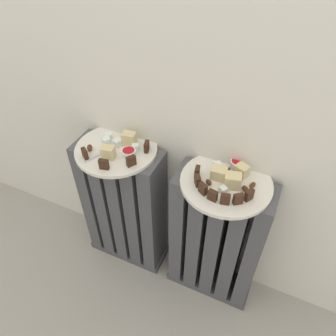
% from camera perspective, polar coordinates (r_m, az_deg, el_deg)
% --- Properties ---
extents(ground_plane, '(6.00, 6.00, 0.00)m').
position_cam_1_polar(ground_plane, '(1.39, -5.28, -25.64)').
color(ground_plane, gray).
extents(radiator_left, '(0.34, 0.13, 0.59)m').
position_cam_1_polar(radiator_left, '(1.32, -7.73, -7.01)').
color(radiator_left, '#47474C').
rests_on(radiator_left, ground_plane).
extents(radiator_right, '(0.34, 0.13, 0.59)m').
position_cam_1_polar(radiator_right, '(1.23, 8.49, -12.73)').
color(radiator_right, '#47474C').
rests_on(radiator_right, ground_plane).
extents(plate_left, '(0.28, 0.28, 0.01)m').
position_cam_1_polar(plate_left, '(1.11, -9.18, 3.34)').
color(plate_left, silver).
rests_on(plate_left, radiator_left).
extents(plate_right, '(0.28, 0.28, 0.01)m').
position_cam_1_polar(plate_right, '(0.99, 10.27, -2.55)').
color(plate_right, silver).
rests_on(plate_right, radiator_right).
extents(dark_cake_slice_left_0, '(0.03, 0.03, 0.04)m').
position_cam_1_polar(dark_cake_slice_left_0, '(1.07, -14.55, 2.46)').
color(dark_cake_slice_left_0, '#382114').
rests_on(dark_cake_slice_left_0, plate_left).
extents(dark_cake_slice_left_1, '(0.03, 0.02, 0.04)m').
position_cam_1_polar(dark_cake_slice_left_1, '(1.02, -11.34, 0.65)').
color(dark_cake_slice_left_1, '#382114').
rests_on(dark_cake_slice_left_1, plate_left).
extents(dark_cake_slice_left_2, '(0.03, 0.03, 0.04)m').
position_cam_1_polar(dark_cake_slice_left_2, '(1.02, -6.58, 1.25)').
color(dark_cake_slice_left_2, '#382114').
rests_on(dark_cake_slice_left_2, plate_left).
extents(dark_cake_slice_left_3, '(0.02, 0.03, 0.04)m').
position_cam_1_polar(dark_cake_slice_left_3, '(1.07, -3.82, 3.82)').
color(dark_cake_slice_left_3, '#382114').
rests_on(dark_cake_slice_left_3, plate_left).
extents(marble_cake_slice_left_0, '(0.05, 0.04, 0.05)m').
position_cam_1_polar(marble_cake_slice_left_0, '(1.10, -6.92, 5.18)').
color(marble_cake_slice_left_0, beige).
rests_on(marble_cake_slice_left_0, plate_left).
extents(marble_cake_slice_left_1, '(0.05, 0.04, 0.04)m').
position_cam_1_polar(marble_cake_slice_left_1, '(1.05, -10.61, 2.73)').
color(marble_cake_slice_left_1, beige).
rests_on(marble_cake_slice_left_1, plate_left).
extents(turkish_delight_left_0, '(0.04, 0.04, 0.03)m').
position_cam_1_polar(turkish_delight_left_0, '(1.12, -10.89, 4.71)').
color(turkish_delight_left_0, white).
rests_on(turkish_delight_left_0, plate_left).
extents(turkish_delight_left_1, '(0.03, 0.03, 0.02)m').
position_cam_1_polar(turkish_delight_left_1, '(1.10, -9.03, 4.45)').
color(turkish_delight_left_1, white).
rests_on(turkish_delight_left_1, plate_left).
extents(turkish_delight_left_2, '(0.03, 0.03, 0.02)m').
position_cam_1_polar(turkish_delight_left_2, '(1.08, -5.82, 3.71)').
color(turkish_delight_left_2, white).
rests_on(turkish_delight_left_2, plate_left).
extents(turkish_delight_left_3, '(0.03, 0.03, 0.02)m').
position_cam_1_polar(turkish_delight_left_3, '(1.14, -10.50, 5.55)').
color(turkish_delight_left_3, white).
rests_on(turkish_delight_left_3, plate_left).
extents(medjool_date_left_0, '(0.03, 0.02, 0.02)m').
position_cam_1_polar(medjool_date_left_0, '(1.17, -7.88, 6.65)').
color(medjool_date_left_0, '#4C2814').
rests_on(medjool_date_left_0, plate_left).
extents(medjool_date_left_1, '(0.03, 0.03, 0.02)m').
position_cam_1_polar(medjool_date_left_1, '(1.11, -13.76, 3.54)').
color(medjool_date_left_1, '#4C2814').
rests_on(medjool_date_left_1, plate_left).
extents(jam_bowl_left, '(0.05, 0.05, 0.02)m').
position_cam_1_polar(jam_bowl_left, '(1.06, -7.00, 2.76)').
color(jam_bowl_left, white).
rests_on(jam_bowl_left, plate_left).
extents(dark_cake_slice_right_0, '(0.02, 0.03, 0.04)m').
position_cam_1_polar(dark_cake_slice_right_0, '(0.98, 5.21, -0.70)').
color(dark_cake_slice_right_0, '#382114').
rests_on(dark_cake_slice_right_0, plate_right).
extents(dark_cake_slice_right_1, '(0.03, 0.03, 0.04)m').
position_cam_1_polar(dark_cake_slice_right_1, '(0.95, 5.27, -2.21)').
color(dark_cake_slice_right_1, '#382114').
rests_on(dark_cake_slice_right_1, plate_right).
extents(dark_cake_slice_right_2, '(0.03, 0.03, 0.04)m').
position_cam_1_polar(dark_cake_slice_right_2, '(0.93, 6.22, -3.68)').
color(dark_cake_slice_right_2, '#382114').
rests_on(dark_cake_slice_right_2, plate_right).
extents(dark_cake_slice_right_3, '(0.03, 0.02, 0.04)m').
position_cam_1_polar(dark_cake_slice_right_3, '(0.91, 7.93, -4.85)').
color(dark_cake_slice_right_3, '#382114').
rests_on(dark_cake_slice_right_3, plate_right).
extents(dark_cake_slice_right_4, '(0.03, 0.02, 0.04)m').
position_cam_1_polar(dark_cake_slice_right_4, '(0.91, 10.12, -5.47)').
color(dark_cake_slice_right_4, '#382114').
rests_on(dark_cake_slice_right_4, plate_right).
extents(dark_cake_slice_right_5, '(0.03, 0.03, 0.04)m').
position_cam_1_polar(dark_cake_slice_right_5, '(0.92, 12.36, -5.41)').
color(dark_cake_slice_right_5, '#382114').
rests_on(dark_cake_slice_right_5, plate_right).
extents(dark_cake_slice_right_6, '(0.03, 0.03, 0.04)m').
position_cam_1_polar(dark_cake_slice_right_6, '(0.94, 14.22, -4.69)').
color(dark_cake_slice_right_6, '#382114').
rests_on(dark_cake_slice_right_6, plate_right).
extents(marble_cake_slice_right_0, '(0.06, 0.05, 0.04)m').
position_cam_1_polar(marble_cake_slice_right_0, '(0.96, 11.42, -2.23)').
color(marble_cake_slice_right_0, beige).
rests_on(marble_cake_slice_right_0, plate_right).
extents(marble_cake_slice_right_1, '(0.05, 0.04, 0.04)m').
position_cam_1_polar(marble_cake_slice_right_1, '(1.00, 12.96, -0.48)').
color(marble_cake_slice_right_1, beige).
rests_on(marble_cake_slice_right_1, plate_right).
extents(marble_cake_slice_right_2, '(0.05, 0.04, 0.04)m').
position_cam_1_polar(marble_cake_slice_right_2, '(0.98, 9.06, -0.89)').
color(marble_cake_slice_right_2, beige).
rests_on(marble_cake_slice_right_2, plate_right).
extents(turkish_delight_right_0, '(0.03, 0.03, 0.02)m').
position_cam_1_polar(turkish_delight_right_0, '(1.02, 8.75, 0.43)').
color(turkish_delight_right_0, white).
rests_on(turkish_delight_right_0, plate_right).
extents(turkish_delight_right_1, '(0.03, 0.03, 0.02)m').
position_cam_1_polar(turkish_delight_right_1, '(0.94, 9.78, -3.90)').
color(turkish_delight_right_1, white).
rests_on(turkish_delight_right_1, plate_right).
extents(medjool_date_right_0, '(0.03, 0.03, 0.02)m').
position_cam_1_polar(medjool_date_right_0, '(0.96, 7.25, -2.52)').
color(medjool_date_right_0, '#4C2814').
rests_on(medjool_date_right_0, plate_right).
extents(medjool_date_right_1, '(0.03, 0.03, 0.02)m').
position_cam_1_polar(medjool_date_right_1, '(1.02, 10.39, -0.00)').
color(medjool_date_right_1, '#4C2814').
rests_on(medjool_date_right_1, plate_right).
extents(medjool_date_right_2, '(0.03, 0.03, 0.02)m').
position_cam_1_polar(medjool_date_right_2, '(0.96, 13.57, -3.64)').
color(medjool_date_right_2, '#4C2814').
rests_on(medjool_date_right_2, plate_right).
extents(medjool_date_right_3, '(0.02, 0.03, 0.01)m').
position_cam_1_polar(medjool_date_right_3, '(0.98, 14.78, -2.96)').
color(medjool_date_right_3, '#4C2814').
rests_on(medjool_date_right_3, plate_right).
extents(jam_bowl_right, '(0.04, 0.04, 0.03)m').
position_cam_1_polar(jam_bowl_right, '(1.03, 12.14, 0.75)').
color(jam_bowl_right, white).
rests_on(jam_bowl_right, plate_right).
extents(fork, '(0.05, 0.11, 0.00)m').
position_cam_1_polar(fork, '(1.09, -11.95, 2.48)').
color(fork, silver).
rests_on(fork, plate_left).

